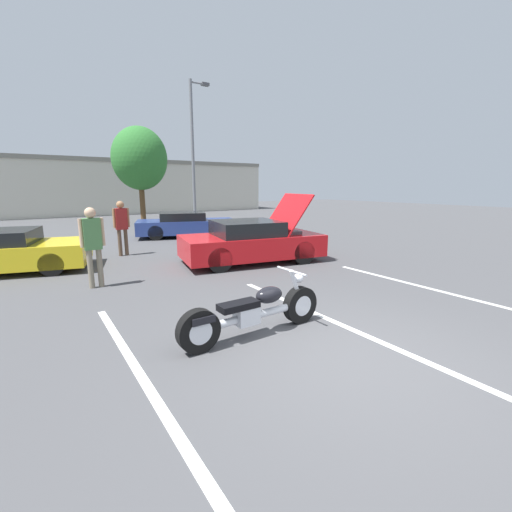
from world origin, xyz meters
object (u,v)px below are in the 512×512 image
light_pole (194,148)px  parked_car_left_row (4,252)px  show_car_hood_open (252,242)px  parked_car_right_row (186,225)px  tree_background (140,159)px  spectator_near_motorcycle (122,223)px  spectator_midground (288,217)px  spectator_by_show_car (93,240)px  motorcycle (254,312)px

light_pole → parked_car_left_row: size_ratio=1.86×
show_car_hood_open → parked_car_right_row: show_car_hood_open is taller
tree_background → spectator_near_motorcycle: tree_background is taller
light_pole → tree_background: (-2.39, 2.66, -0.54)m
parked_car_left_row → spectator_near_motorcycle: bearing=25.5°
show_car_hood_open → parked_car_left_row: (-6.21, 2.61, -0.07)m
light_pole → show_car_hood_open: (-2.84, -10.52, -3.81)m
light_pole → parked_car_right_row: (-2.46, -4.37, -3.89)m
tree_background → spectator_midground: 11.42m
parked_car_right_row → spectator_by_show_car: 8.04m
motorcycle → parked_car_right_row: 11.06m
tree_background → spectator_by_show_car: size_ratio=3.18×
tree_background → parked_car_left_row: size_ratio=1.33×
parked_car_left_row → parked_car_right_row: bearing=43.5°
show_car_hood_open → spectator_midground: size_ratio=2.58×
motorcycle → spectator_midground: (6.26, 6.95, 0.64)m
spectator_by_show_car → spectator_midground: spectator_by_show_car is taller
motorcycle → spectator_by_show_car: size_ratio=1.37×
parked_car_right_row → tree_background: bearing=108.6°
tree_background → parked_car_right_row: tree_background is taller
parked_car_left_row → spectator_near_motorcycle: size_ratio=2.41×
parked_car_left_row → parked_car_right_row: parked_car_left_row is taller
parked_car_right_row → spectator_near_motorcycle: (-3.42, -2.96, 0.54)m
spectator_by_show_car → parked_car_left_row: bearing=121.6°
parked_car_left_row → parked_car_right_row: size_ratio=0.93×
light_pole → parked_car_left_row: light_pole is taller
tree_background → show_car_hood_open: 13.59m
light_pole → tree_background: 3.61m
light_pole → motorcycle: 16.50m
show_car_hood_open → parked_car_right_row: size_ratio=0.95×
light_pole → parked_car_right_row: light_pole is taller
parked_car_left_row → spectator_by_show_car: size_ratio=2.39×
motorcycle → parked_car_left_row: size_ratio=0.58×
light_pole → spectator_by_show_car: 13.43m
light_pole → parked_car_right_row: 6.35m
motorcycle → spectator_by_show_car: bearing=109.7°
light_pole → tree_background: light_pole is taller
tree_background → spectator_midground: bearing=-74.6°
show_car_hood_open → parked_car_right_row: bearing=97.0°
spectator_by_show_car → spectator_midground: (7.83, 2.79, -0.07)m
spectator_midground → tree_background: bearing=105.4°
parked_car_right_row → light_pole: bearing=79.9°
show_car_hood_open → spectator_midground: 4.25m
tree_background → show_car_hood_open: (-0.46, -13.18, -3.27)m
motorcycle → show_car_hood_open: bearing=56.1°
tree_background → motorcycle: (-3.31, -17.61, -3.51)m
motorcycle → spectator_midground: spectator_midground is taller
parked_car_right_row → spectator_midground: bearing=-31.0°
parked_car_left_row → spectator_near_motorcycle: spectator_near_motorcycle is taller
spectator_near_motorcycle → motorcycle: bearing=-88.6°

